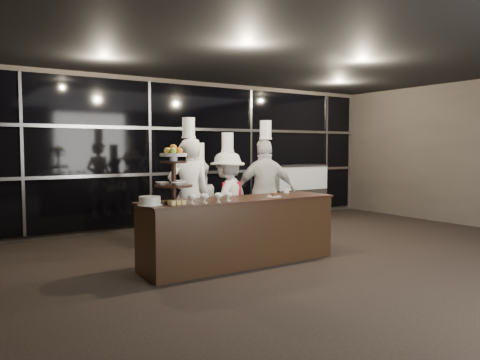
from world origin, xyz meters
TOP-DOWN VIEW (x-y plane):
  - room at (0.00, 0.00)m, footprint 10.00×10.00m
  - window_wall at (0.00, 4.94)m, footprint 8.60×0.10m
  - buffet_counter at (-1.22, 1.65)m, footprint 2.84×0.74m
  - display_stand at (-2.22, 1.65)m, footprint 0.48×0.48m
  - compotes at (-1.80, 1.43)m, footprint 0.64×0.11m
  - layer_cake at (-2.56, 1.60)m, footprint 0.30×0.30m
  - pastry_squares at (-2.26, 1.49)m, footprint 0.19×0.13m
  - small_plate at (-0.70, 1.55)m, footprint 0.20×0.20m
  - chef_cup at (-0.19, 1.90)m, footprint 0.08×0.08m
  - display_case at (2.00, 4.30)m, footprint 1.38×0.60m
  - chef_a at (-1.52, 2.61)m, footprint 0.74×0.59m
  - chef_b at (-1.24, 2.83)m, footprint 0.82×0.73m
  - chef_c at (-0.76, 2.72)m, footprint 1.16×1.01m
  - chef_d at (-0.17, 2.49)m, footprint 1.12×0.77m

SIDE VIEW (x-z plane):
  - buffet_counter at x=-1.22m, z-range 0.01..0.93m
  - display_case at x=2.00m, z-range 0.07..1.31m
  - chef_b at x=-1.24m, z-range -0.13..1.57m
  - chef_c at x=-0.76m, z-range -0.14..1.72m
  - chef_d at x=-0.17m, z-range -0.13..1.93m
  - chef_a at x=-1.52m, z-range -0.13..1.95m
  - small_plate at x=-0.70m, z-range 0.91..0.96m
  - pastry_squares at x=-2.26m, z-range 0.92..0.97m
  - chef_cup at x=-0.19m, z-range 0.92..0.99m
  - layer_cake at x=-2.56m, z-range 0.92..1.03m
  - compotes at x=-1.80m, z-range 0.94..1.06m
  - display_stand at x=-2.22m, z-range 0.97..1.71m
  - room at x=0.00m, z-range -3.50..6.50m
  - window_wall at x=0.00m, z-range 0.10..2.90m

